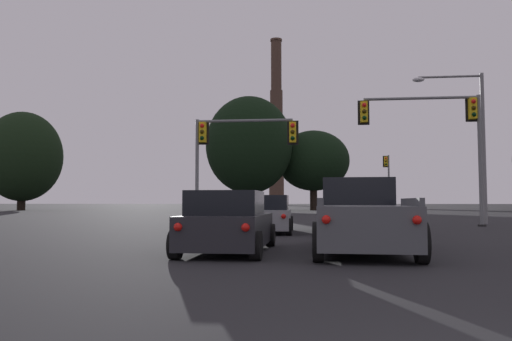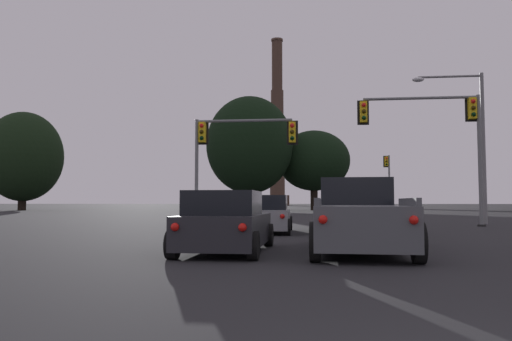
{
  "view_description": "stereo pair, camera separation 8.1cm",
  "coord_description": "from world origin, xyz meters",
  "px_view_note": "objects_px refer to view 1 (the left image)",
  "views": [
    {
      "loc": [
        -1.52,
        -2.9,
        1.18
      ],
      "look_at": [
        -5.48,
        33.15,
        3.47
      ],
      "focal_mm": 35.0,
      "sensor_mm": 36.0,
      "label": 1
    },
    {
      "loc": [
        -1.44,
        -2.89,
        1.18
      ],
      "look_at": [
        -5.48,
        33.15,
        3.47
      ],
      "focal_mm": 35.0,
      "sensor_mm": 36.0,
      "label": 2
    }
  ],
  "objects_px": {
    "pickup_truck_center_lane_second": "(361,217)",
    "hatchback_left_lane_front": "(268,215)",
    "suv_center_lane_front": "(347,209)",
    "hatchback_left_lane_second": "(228,224)",
    "traffic_light_overhead_left": "(231,144)",
    "street_lamp": "(471,129)",
    "traffic_light_far_right": "(388,175)",
    "smokestack": "(276,140)",
    "traffic_light_overhead_right": "(439,126)"
  },
  "relations": [
    {
      "from": "hatchback_left_lane_second",
      "to": "smokestack",
      "type": "distance_m",
      "value": 159.99
    },
    {
      "from": "hatchback_left_lane_second",
      "to": "suv_center_lane_front",
      "type": "bearing_deg",
      "value": 67.45
    },
    {
      "from": "hatchback_left_lane_second",
      "to": "smokestack",
      "type": "bearing_deg",
      "value": 94.09
    },
    {
      "from": "hatchback_left_lane_front",
      "to": "street_lamp",
      "type": "distance_m",
      "value": 14.19
    },
    {
      "from": "hatchback_left_lane_second",
      "to": "street_lamp",
      "type": "bearing_deg",
      "value": 57.49
    },
    {
      "from": "traffic_light_overhead_left",
      "to": "street_lamp",
      "type": "relative_size",
      "value": 0.67
    },
    {
      "from": "traffic_light_overhead_right",
      "to": "smokestack",
      "type": "relative_size",
      "value": 0.11
    },
    {
      "from": "pickup_truck_center_lane_second",
      "to": "hatchback_left_lane_front",
      "type": "xyz_separation_m",
      "value": [
        -2.87,
        6.76,
        -0.14
      ]
    },
    {
      "from": "street_lamp",
      "to": "traffic_light_overhead_left",
      "type": "bearing_deg",
      "value": -168.05
    },
    {
      "from": "hatchback_left_lane_second",
      "to": "traffic_light_overhead_left",
      "type": "height_order",
      "value": "traffic_light_overhead_left"
    },
    {
      "from": "hatchback_left_lane_second",
      "to": "traffic_light_overhead_right",
      "type": "relative_size",
      "value": 0.64
    },
    {
      "from": "suv_center_lane_front",
      "to": "smokestack",
      "type": "distance_m",
      "value": 152.54
    },
    {
      "from": "suv_center_lane_front",
      "to": "hatchback_left_lane_second",
      "type": "distance_m",
      "value": 8.43
    },
    {
      "from": "hatchback_left_lane_front",
      "to": "hatchback_left_lane_second",
      "type": "xyz_separation_m",
      "value": [
        -0.27,
        -7.56,
        0.0
      ]
    },
    {
      "from": "hatchback_left_lane_front",
      "to": "street_lamp",
      "type": "height_order",
      "value": "street_lamp"
    },
    {
      "from": "suv_center_lane_front",
      "to": "smokestack",
      "type": "relative_size",
      "value": 0.09
    },
    {
      "from": "pickup_truck_center_lane_second",
      "to": "traffic_light_overhead_right",
      "type": "xyz_separation_m",
      "value": [
        5.09,
        12.77,
        4.13
      ]
    },
    {
      "from": "traffic_light_far_right",
      "to": "suv_center_lane_front",
      "type": "bearing_deg",
      "value": -100.95
    },
    {
      "from": "smokestack",
      "to": "traffic_light_far_right",
      "type": "bearing_deg",
      "value": -80.16
    },
    {
      "from": "suv_center_lane_front",
      "to": "traffic_light_overhead_left",
      "type": "distance_m",
      "value": 8.59
    },
    {
      "from": "hatchback_left_lane_second",
      "to": "traffic_light_overhead_right",
      "type": "xyz_separation_m",
      "value": [
        8.24,
        13.57,
        4.27
      ]
    },
    {
      "from": "hatchback_left_lane_front",
      "to": "traffic_light_overhead_left",
      "type": "xyz_separation_m",
      "value": [
        -2.39,
        5.99,
        3.51
      ]
    },
    {
      "from": "suv_center_lane_front",
      "to": "pickup_truck_center_lane_second",
      "type": "xyz_separation_m",
      "value": [
        -0.16,
        -6.96,
        -0.09
      ]
    },
    {
      "from": "suv_center_lane_front",
      "to": "hatchback_left_lane_second",
      "type": "bearing_deg",
      "value": -111.96
    },
    {
      "from": "hatchback_left_lane_second",
      "to": "traffic_light_overhead_left",
      "type": "distance_m",
      "value": 14.15
    },
    {
      "from": "pickup_truck_center_lane_second",
      "to": "traffic_light_far_right",
      "type": "relative_size",
      "value": 0.89
    },
    {
      "from": "hatchback_left_lane_second",
      "to": "street_lamp",
      "type": "height_order",
      "value": "street_lamp"
    },
    {
      "from": "traffic_light_overhead_left",
      "to": "smokestack",
      "type": "distance_m",
      "value": 146.0
    },
    {
      "from": "traffic_light_overhead_left",
      "to": "street_lamp",
      "type": "bearing_deg",
      "value": 11.95
    },
    {
      "from": "suv_center_lane_front",
      "to": "hatchback_left_lane_second",
      "type": "xyz_separation_m",
      "value": [
        -3.31,
        -7.75,
        -0.23
      ]
    },
    {
      "from": "hatchback_left_lane_front",
      "to": "hatchback_left_lane_second",
      "type": "relative_size",
      "value": 1.0
    },
    {
      "from": "hatchback_left_lane_front",
      "to": "traffic_light_overhead_right",
      "type": "xyz_separation_m",
      "value": [
        7.97,
        6.01,
        4.27
      ]
    },
    {
      "from": "street_lamp",
      "to": "smokestack",
      "type": "height_order",
      "value": "smokestack"
    },
    {
      "from": "traffic_light_far_right",
      "to": "street_lamp",
      "type": "xyz_separation_m",
      "value": [
        0.36,
        -27.22,
        1.02
      ]
    },
    {
      "from": "pickup_truck_center_lane_second",
      "to": "street_lamp",
      "type": "distance_m",
      "value": 17.67
    },
    {
      "from": "pickup_truck_center_lane_second",
      "to": "hatchback_left_lane_front",
      "type": "relative_size",
      "value": 1.35
    },
    {
      "from": "hatchback_left_lane_second",
      "to": "street_lamp",
      "type": "distance_m",
      "value": 19.89
    },
    {
      "from": "suv_center_lane_front",
      "to": "street_lamp",
      "type": "relative_size",
      "value": 0.6
    },
    {
      "from": "traffic_light_far_right",
      "to": "street_lamp",
      "type": "distance_m",
      "value": 27.24
    },
    {
      "from": "street_lamp",
      "to": "suv_center_lane_front",
      "type": "bearing_deg",
      "value": -130.61
    },
    {
      "from": "suv_center_lane_front",
      "to": "traffic_light_overhead_right",
      "type": "distance_m",
      "value": 8.62
    },
    {
      "from": "suv_center_lane_front",
      "to": "hatchback_left_lane_front",
      "type": "bearing_deg",
      "value": -175.2
    },
    {
      "from": "traffic_light_overhead_left",
      "to": "hatchback_left_lane_front",
      "type": "bearing_deg",
      "value": -68.26
    },
    {
      "from": "suv_center_lane_front",
      "to": "hatchback_left_lane_front",
      "type": "distance_m",
      "value": 3.05
    },
    {
      "from": "traffic_light_overhead_left",
      "to": "traffic_light_far_right",
      "type": "height_order",
      "value": "traffic_light_far_right"
    },
    {
      "from": "traffic_light_overhead_right",
      "to": "smokestack",
      "type": "xyz_separation_m",
      "value": [
        -17.91,
        144.62,
        17.65
      ]
    },
    {
      "from": "hatchback_left_lane_front",
      "to": "smokestack",
      "type": "height_order",
      "value": "smokestack"
    },
    {
      "from": "pickup_truck_center_lane_second",
      "to": "traffic_light_overhead_right",
      "type": "height_order",
      "value": "traffic_light_overhead_right"
    },
    {
      "from": "suv_center_lane_front",
      "to": "hatchback_left_lane_front",
      "type": "height_order",
      "value": "suv_center_lane_front"
    },
    {
      "from": "hatchback_left_lane_front",
      "to": "traffic_light_far_right",
      "type": "bearing_deg",
      "value": 73.32
    }
  ]
}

